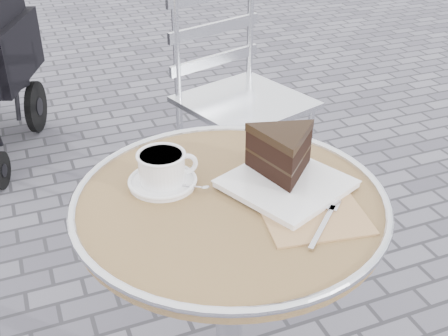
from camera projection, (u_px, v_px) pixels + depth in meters
name	position (u px, v px, depth m)	size (l,w,h in m)	color
cafe_table	(230.00, 255.00, 1.35)	(0.72, 0.72, 0.74)	silver
cappuccino_set	(163.00, 171.00, 1.30)	(0.16, 0.16, 0.08)	white
cake_plate_set	(285.00, 160.00, 1.29)	(0.32, 0.40, 0.13)	tan
bistro_chair	(228.00, 71.00, 2.26)	(0.56, 0.56, 0.99)	silver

